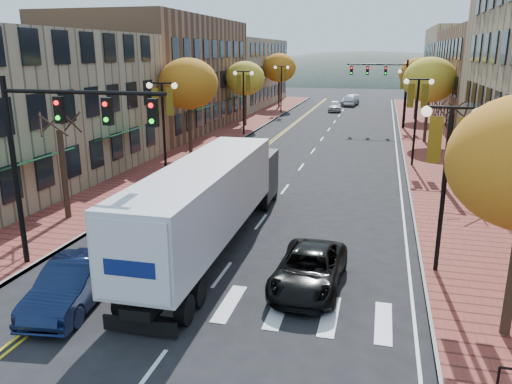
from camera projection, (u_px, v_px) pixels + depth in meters
The scene contains 27 objects.
ground at pixel (179, 333), 14.33m from camera, with size 200.00×200.00×0.00m, color black.
sidewalk_left at pixel (224, 137), 46.76m from camera, with size 4.00×85.00×0.15m, color brown.
sidewalk_right at pixel (425, 145), 42.52m from camera, with size 4.00×85.00×0.15m, color brown.
building_left_mid at pixel (158, 75), 50.43m from camera, with size 12.00×24.00×11.00m, color brown.
building_left_far at pixel (231, 73), 73.96m from camera, with size 12.00×26.00×9.50m, color #9E8966.
building_right_far at pixel (485, 69), 68.20m from camera, with size 15.00×20.00×11.00m, color #9E8966.
tree_left_a at pixel (64, 175), 23.30m from camera, with size 0.28×0.28×4.20m.
tree_left_b at pixel (188, 84), 37.36m from camera, with size 4.48×4.48×7.21m.
tree_left_c at pixel (245, 78), 52.40m from camera, with size 4.16×4.16×6.69m.
tree_left_d at pixel (279, 68), 69.05m from camera, with size 4.61×4.61×7.42m.
tree_right_b at pixel (447, 152), 28.40m from camera, with size 0.28×0.28×4.20m.
tree_right_c at pixel (430, 80), 42.46m from camera, with size 4.48×4.48×7.21m.
tree_right_d at pixel (418, 74), 57.43m from camera, with size 4.35×4.35×7.00m.
lamp_left_b at pixel (163, 112), 29.86m from camera, with size 1.96×0.36×6.05m.
lamp_left_c at pixel (243, 90), 46.65m from camera, with size 1.96×0.36×6.05m.
lamp_left_d at pixel (281, 80), 63.45m from camera, with size 1.96×0.36×6.05m.
lamp_right_a at pixel (447, 158), 17.00m from camera, with size 1.96×0.36×6.05m.
lamp_right_b at pixel (417, 105), 33.79m from camera, with size 1.96×0.36×6.05m.
lamp_right_c at pixel (407, 87), 50.59m from camera, with size 1.96×0.36×6.05m.
traffic_mast_near at pixel (58, 138), 17.08m from camera, with size 6.10×0.35×7.00m.
traffic_mast_far at pixel (387, 81), 50.89m from camera, with size 6.10×0.34×7.00m.
semi_truck at pixel (214, 196), 20.12m from camera, with size 2.63×15.03×3.75m.
navy_sedan at pixel (73, 284), 15.70m from camera, with size 1.57×4.49×1.48m, color black.
black_suv at pixel (309, 269), 16.93m from camera, with size 2.19×4.75×1.32m, color black.
car_far_white at pixel (335, 106), 67.02m from camera, with size 1.71×4.25×1.45m, color silver.
car_far_silver at pixel (350, 100), 74.22m from camera, with size 2.10×5.17×1.50m, color #9A9AA1.
car_far_oncoming at pixel (350, 101), 73.62m from camera, with size 1.48×4.25×1.40m, color #B0B0B8.
Camera 1 is at (5.25, -11.76, 7.80)m, focal length 35.00 mm.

